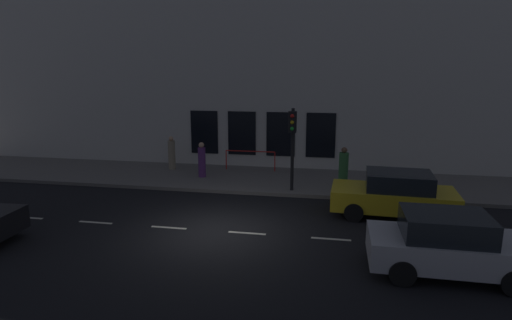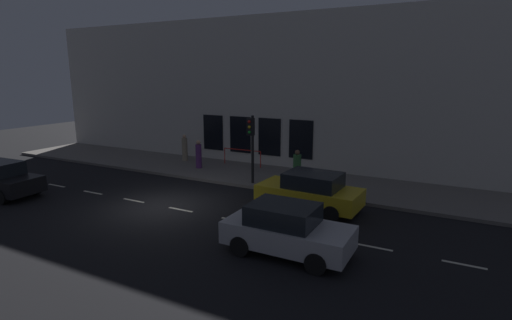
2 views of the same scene
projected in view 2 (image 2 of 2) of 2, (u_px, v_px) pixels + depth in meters
ground_plane at (162, 206)px, 16.66m from camera, size 60.00×60.00×0.00m
sidewalk at (236, 172)px, 22.06m from camera, size 4.50×32.00×0.15m
building_facade at (257, 93)px, 23.35m from camera, size 0.65×32.00×8.80m
lane_centre_line at (181, 210)px, 16.21m from camera, size 0.12×27.20×0.01m
traffic_light at (251, 137)px, 19.07m from camera, size 0.48×0.32×3.37m
parked_car_0 at (0, 179)px, 17.94m from camera, size 1.97×3.99×1.58m
parked_car_1 at (310, 191)px, 16.05m from camera, size 2.15×4.28×1.58m
parked_car_2 at (287, 229)px, 12.10m from camera, size 1.90×3.95×1.58m
pedestrian_0 at (199, 155)px, 22.70m from camera, size 0.40×0.40×1.62m
pedestrian_1 at (185, 148)px, 24.65m from camera, size 0.49×0.49×1.65m
pedestrian_2 at (297, 169)px, 19.18m from camera, size 0.55×0.55×1.74m
red_railing at (242, 153)px, 23.28m from camera, size 0.05×2.49×0.97m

